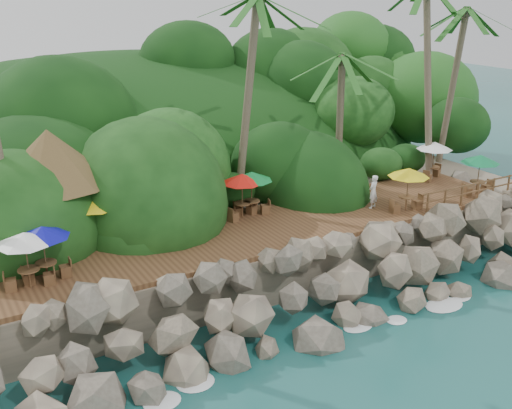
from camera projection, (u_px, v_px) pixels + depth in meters
ground at (339, 341)px, 22.07m from camera, size 140.00×140.00×0.00m
land_base at (168, 192)px, 34.73m from camera, size 32.00×25.20×2.10m
jungle_hill at (126, 176)px, 41.18m from camera, size 44.80×28.00×15.40m
seawall at (309, 290)px, 23.31m from camera, size 29.00×4.00×2.30m
terrace at (256, 231)px, 26.21m from camera, size 26.00×5.00×0.20m
jungle_foliage at (175, 215)px, 34.27m from camera, size 44.00×16.00×12.00m
foam_line at (334, 337)px, 22.30m from camera, size 25.20×0.80×0.06m
palapa at (49, 157)px, 23.92m from camera, size 4.74×4.74×4.60m
dining_clusters at (259, 188)px, 26.03m from camera, size 23.14×5.09×2.05m
railing at (470, 191)px, 29.00m from camera, size 6.10×0.10×1.00m
waiter at (373, 192)px, 28.38m from camera, size 0.68×0.57×1.59m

